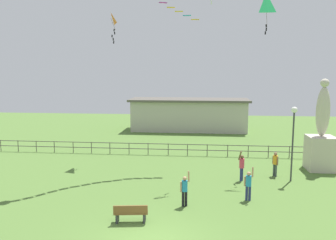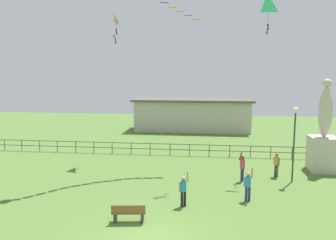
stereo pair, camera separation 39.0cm
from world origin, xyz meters
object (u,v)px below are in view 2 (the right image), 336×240
object	(u,v)px
person_3	(242,166)
statue_monument	(323,143)
kite_3	(268,5)
kite_2	(113,20)
person_1	(277,163)
lamppost	(295,128)
person_4	(248,184)
person_2	(183,189)
park_bench	(129,213)

from	to	relation	value
person_3	statue_monument	bearing A→B (deg)	27.77
kite_3	person_3	bearing A→B (deg)	-121.16
person_3	kite_2	world-z (taller)	kite_2
person_1	person_3	size ratio (longest dim) A/B	0.83
person_1	kite_3	xyz separation A→B (m)	(-0.73, 1.35, 9.90)
kite_2	kite_3	world-z (taller)	kite_3
person_3	kite_2	xyz separation A→B (m)	(-9.20, 4.65, 9.47)
person_1	kite_2	bearing A→B (deg)	162.96
statue_monument	lamppost	xyz separation A→B (m)	(-2.57, -2.68, 1.39)
person_3	person_4	world-z (taller)	person_3
statue_monument	kite_3	distance (m)	9.78
person_2	person_4	bearing A→B (deg)	18.66
person_4	park_bench	bearing A→B (deg)	-149.80
person_1	kite_2	xyz separation A→B (m)	(-11.44, 3.51, 9.52)
lamppost	person_1	bearing A→B (deg)	131.26
lamppost	park_bench	xyz separation A→B (m)	(-8.54, -6.68, -2.85)
kite_2	kite_3	bearing A→B (deg)	-11.38
statue_monument	park_bench	xyz separation A→B (m)	(-11.11, -9.36, -1.46)
park_bench	person_2	world-z (taller)	person_2
person_1	kite_2	size ratio (longest dim) A/B	0.71
statue_monument	person_2	world-z (taller)	statue_monument
person_2	person_4	size ratio (longest dim) A/B	1.00
park_bench	kite_2	world-z (taller)	kite_2
statue_monument	person_3	distance (m)	6.38
lamppost	person_3	world-z (taller)	lamppost
person_4	statue_monument	bearing A→B (deg)	47.67
person_4	kite_3	xyz separation A→B (m)	(1.52, 5.70, 9.90)
person_3	person_4	distance (m)	3.21
park_bench	person_2	xyz separation A→B (m)	(2.27, 2.11, 0.44)
person_2	kite_3	xyz separation A→B (m)	(4.77, 6.80, 9.91)
park_bench	person_1	xyz separation A→B (m)	(7.77, 7.56, 0.44)
park_bench	kite_2	size ratio (longest dim) A/B	0.69
person_1	person_3	xyz separation A→B (m)	(-2.24, -1.14, 0.05)
park_bench	person_4	xyz separation A→B (m)	(5.51, 3.21, 0.44)
person_2	person_4	world-z (taller)	person_4
person_4	kite_3	world-z (taller)	kite_3
person_2	kite_2	bearing A→B (deg)	123.54
park_bench	person_2	distance (m)	3.13
lamppost	kite_2	size ratio (longest dim) A/B	2.05
kite_3	person_2	bearing A→B (deg)	-125.08
person_2	park_bench	bearing A→B (deg)	-137.02
lamppost	person_2	world-z (taller)	lamppost
person_3	person_4	bearing A→B (deg)	-90.34
person_1	person_3	distance (m)	2.51
kite_3	person_4	bearing A→B (deg)	-104.98
person_2	person_1	bearing A→B (deg)	44.71
person_3	kite_3	size ratio (longest dim) A/B	0.74
person_3	person_4	xyz separation A→B (m)	(-0.02, -3.21, -0.05)
person_1	person_4	world-z (taller)	person_4
person_2	person_3	distance (m)	5.41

